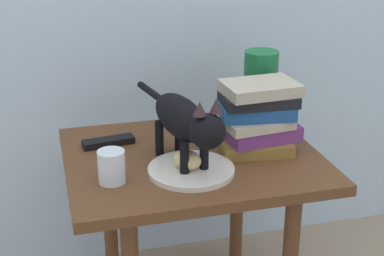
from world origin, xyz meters
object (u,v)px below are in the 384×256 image
book_stack (258,117)px  cat (185,121)px  plate (191,170)px  tv_remote (108,142)px  green_vase (260,90)px  bread_roll (187,160)px  side_table (192,181)px  candle_jar (112,168)px

book_stack → cat: bearing=-165.4°
plate → tv_remote: tv_remote is taller
book_stack → green_vase: green_vase is taller
plate → book_stack: bearing=23.3°
bread_roll → side_table: bearing=69.0°
plate → cat: (-0.01, 0.04, 0.13)m
cat → tv_remote: size_ratio=3.15×
bread_roll → candle_jar: size_ratio=0.94×
plate → green_vase: (0.29, 0.26, 0.11)m
green_vase → cat: bearing=-142.8°
tv_remote → cat: bearing=-55.8°
side_table → cat: 0.23m
bread_roll → green_vase: (0.30, 0.26, 0.08)m
bread_roll → plate: bearing=7.5°
book_stack → candle_jar: size_ratio=2.73×
cat → tv_remote: 0.30m
bread_roll → book_stack: bearing=22.6°
cat → side_table: bearing=63.2°
tv_remote → bread_roll: bearing=-61.4°
side_table → plate: size_ratio=3.08×
book_stack → plate: bearing=-156.7°
green_vase → tv_remote: size_ratio=1.62×
green_vase → candle_jar: bearing=-152.5°
side_table → bread_roll: (-0.04, -0.11, 0.12)m
cat → candle_jar: cat is taller
candle_jar → tv_remote: bearing=84.9°
book_stack → candle_jar: book_stack is taller
candle_jar → side_table: bearing=24.7°
bread_roll → candle_jar: candle_jar is taller
side_table → plate: plate is taller
side_table → bread_roll: 0.17m
candle_jar → plate: bearing=-0.1°
green_vase → side_table: bearing=-149.9°
side_table → book_stack: bearing=-4.9°
bread_roll → book_stack: 0.26m
cat → candle_jar: (-0.20, -0.04, -0.09)m
side_table → book_stack: size_ratio=3.04×
plate → green_vase: 0.40m
book_stack → side_table: bearing=175.1°
book_stack → green_vase: (0.07, 0.16, 0.02)m
side_table → tv_remote: 0.27m
plate → candle_jar: 0.21m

